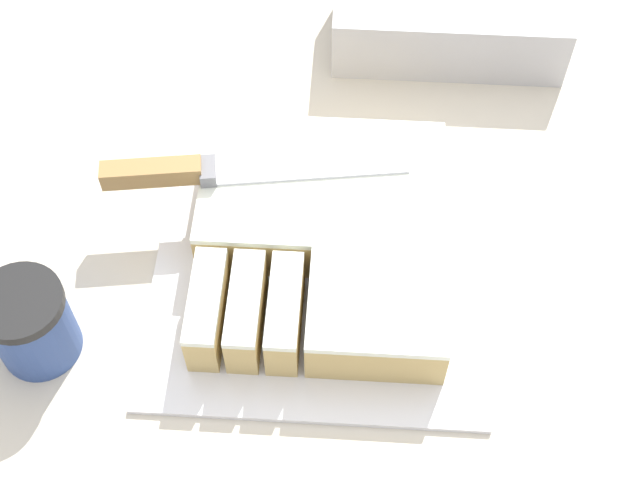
% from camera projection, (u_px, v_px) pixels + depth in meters
% --- Properties ---
extents(countertop, '(1.40, 1.10, 0.90)m').
position_uv_depth(countertop, '(346.00, 416.00, 1.30)').
color(countertop, beige).
rests_on(countertop, ground_plane).
extents(cake_board, '(0.33, 0.36, 0.01)m').
position_uv_depth(cake_board, '(320.00, 257.00, 0.92)').
color(cake_board, silver).
rests_on(cake_board, countertop).
extents(cake, '(0.25, 0.28, 0.06)m').
position_uv_depth(cake, '(324.00, 237.00, 0.89)').
color(cake, tan).
rests_on(cake, cake_board).
extents(knife, '(0.31, 0.07, 0.02)m').
position_uv_depth(knife, '(195.00, 172.00, 0.89)').
color(knife, silver).
rests_on(knife, cake).
extents(coffee_cup, '(0.08, 0.08, 0.09)m').
position_uv_depth(coffee_cup, '(30.00, 324.00, 0.83)').
color(coffee_cup, '#334C8C').
rests_on(coffee_cup, countertop).
extents(storage_box, '(0.27, 0.13, 0.08)m').
position_uv_depth(storage_box, '(449.00, 19.00, 1.06)').
color(storage_box, '#B2B2B7').
rests_on(storage_box, countertop).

